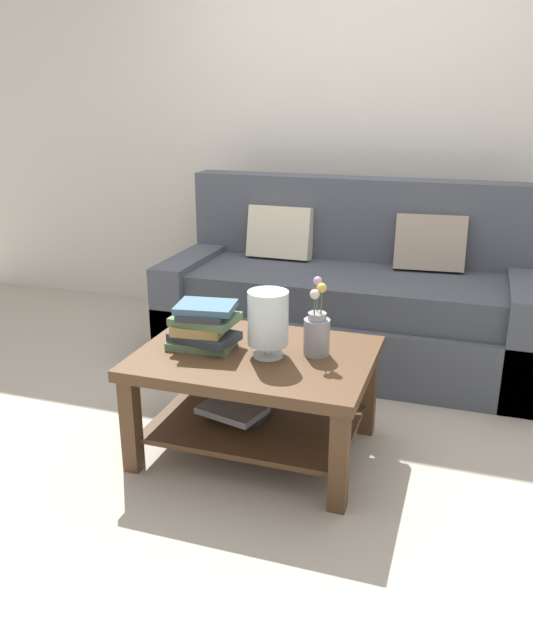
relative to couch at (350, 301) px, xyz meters
name	(u,v)px	position (x,y,z in m)	size (l,w,h in m)	color
ground_plane	(288,422)	(-0.11, -0.92, -0.36)	(10.00, 10.00, 0.00)	#ADA393
back_wall	(362,124)	(-0.11, 0.73, 0.99)	(6.40, 0.12, 2.70)	beige
couch	(350,301)	(0.00, 0.00, 0.00)	(2.15, 0.90, 1.06)	#474C56
coffee_table	(255,382)	(-0.18, -1.21, -0.02)	(1.01, 0.75, 0.48)	#4C331E
book_stack_main	(204,326)	(-0.41, -1.22, 0.22)	(0.31, 0.24, 0.20)	#51704C
glass_hurricane_vase	(267,320)	(-0.11, -1.23, 0.28)	(0.17, 0.17, 0.29)	silver
flower_pitcher	(317,331)	(0.08, -1.15, 0.22)	(0.11, 0.11, 0.34)	gray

